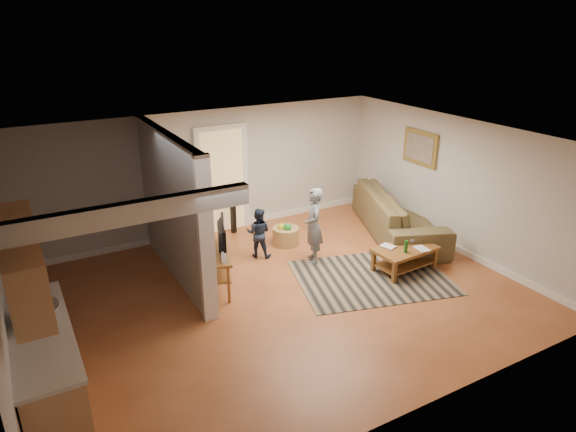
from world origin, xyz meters
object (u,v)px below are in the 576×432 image
object	(u,v)px
sofa	(397,233)
tv_console	(219,255)
toddler	(259,256)
speaker_right	(233,212)
child	(313,261)
coffee_table	(405,252)
speaker_left	(199,258)
toy_basket	(286,235)

from	to	relation	value
sofa	tv_console	size ratio (longest dim) A/B	2.56
tv_console	toddler	xyz separation A→B (m)	(1.10, 0.79, -0.62)
speaker_right	child	xyz separation A→B (m)	(0.73, -1.91, -0.44)
coffee_table	tv_console	world-z (taller)	tv_console
speaker_left	toy_basket	world-z (taller)	speaker_left
sofa	child	world-z (taller)	child
speaker_left	child	xyz separation A→B (m)	(2.06, -0.28, -0.44)
sofa	toddler	bearing A→B (deg)	104.00
speaker_left	toddler	distance (m)	1.41
speaker_right	toddler	xyz separation A→B (m)	(-0.04, -1.25, -0.44)
coffee_table	speaker_right	distance (m)	3.57
coffee_table	toy_basket	size ratio (longest dim) A/B	2.20
speaker_right	toy_basket	bearing A→B (deg)	-72.69
toy_basket	child	world-z (taller)	child
speaker_left	speaker_right	distance (m)	2.11
speaker_left	coffee_table	bearing A→B (deg)	-23.02
sofa	speaker_right	size ratio (longest dim) A/B	3.36
tv_console	toy_basket	bearing A→B (deg)	49.45
tv_console	toy_basket	world-z (taller)	tv_console
tv_console	speaker_right	xyz separation A→B (m)	(1.14, 2.04, -0.18)
sofa	toy_basket	xyz separation A→B (m)	(-2.24, 0.66, 0.19)
sofa	speaker_left	bearing A→B (deg)	111.58
child	speaker_right	bearing A→B (deg)	-137.85
tv_console	speaker_left	xyz separation A→B (m)	(-0.19, 0.41, -0.18)
speaker_left	toddler	xyz separation A→B (m)	(1.29, 0.38, -0.44)
coffee_table	speaker_right	world-z (taller)	speaker_right
child	toddler	size ratio (longest dim) A/B	1.47
sofa	speaker_left	size ratio (longest dim) A/B	3.38
coffee_table	toddler	distance (m)	2.66
speaker_right	toddler	world-z (taller)	speaker_right
toddler	speaker_right	bearing A→B (deg)	-54.14
toy_basket	toddler	distance (m)	0.76
sofa	speaker_right	xyz separation A→B (m)	(-2.90, 1.68, 0.44)
coffee_table	toddler	size ratio (longest dim) A/B	1.20
sofa	speaker_right	distance (m)	3.38
tv_console	child	distance (m)	1.97
toy_basket	toddler	size ratio (longest dim) A/B	0.55
coffee_table	speaker_right	xyz separation A→B (m)	(-1.94, 2.99, 0.10)
tv_console	toddler	size ratio (longest dim) A/B	1.22
sofa	tv_console	xyz separation A→B (m)	(-4.04, -0.36, 0.62)
tv_console	speaker_left	bearing A→B (deg)	134.99
speaker_left	speaker_right	world-z (taller)	speaker_right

